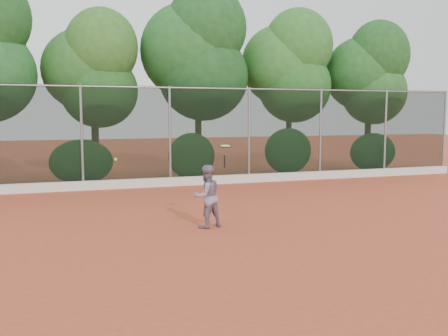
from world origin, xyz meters
name	(u,v)px	position (x,y,z in m)	size (l,w,h in m)	color
ground	(238,228)	(0.00, 0.00, 0.00)	(80.00, 80.00, 0.00)	#BD4A2C
concrete_curb	(172,182)	(0.00, 6.82, 0.15)	(24.00, 0.20, 0.30)	silver
tennis_player	(206,196)	(-0.66, 0.27, 0.71)	(0.69, 0.54, 1.42)	gray
chainlink_fence	(170,133)	(0.00, 7.00, 1.86)	(24.09, 0.09, 3.50)	black
foliage_backdrop	(144,65)	(-0.55, 8.98, 4.40)	(23.70, 3.63, 7.55)	#462A1B
tennis_racket	(225,148)	(-0.25, 0.17, 1.80)	(0.35, 0.35, 0.53)	black
tennis_ball_in_flight	(116,159)	(-2.65, 0.21, 1.61)	(0.07, 0.07, 0.07)	#C6DC32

